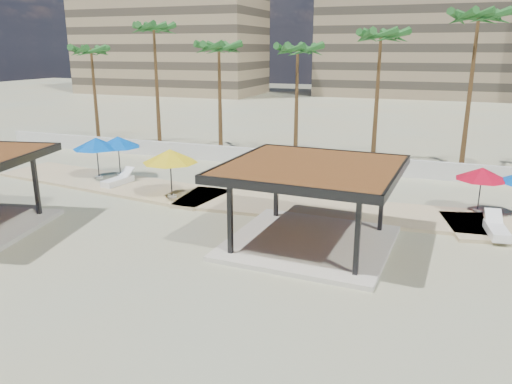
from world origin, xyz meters
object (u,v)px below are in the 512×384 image
umbrella_c (482,174)px  lounger_b (497,230)px  lounger_a (118,181)px  umbrella_a (96,143)px  pavilion_central (311,198)px

umbrella_c → lounger_b: size_ratio=1.41×
umbrella_c → lounger_a: size_ratio=1.41×
umbrella_a → lounger_a: 3.02m
umbrella_a → umbrella_c: (22.70, 1.24, -0.29)m
pavilion_central → umbrella_c: 10.05m
pavilion_central → umbrella_a: bearing=162.0°
lounger_a → lounger_b: 21.33m
umbrella_a → lounger_a: size_ratio=1.54×
lounger_a → umbrella_a: bearing=76.7°
umbrella_c → lounger_b: 3.84m
umbrella_c → lounger_a: bearing=-174.4°
lounger_b → lounger_a: bearing=78.8°
umbrella_a → pavilion_central: bearing=-20.7°
umbrella_c → lounger_a: umbrella_c is taller
umbrella_a → lounger_b: bearing=-5.2°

